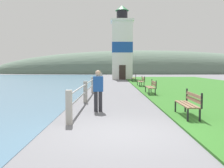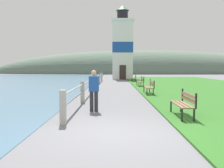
# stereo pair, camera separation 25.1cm
# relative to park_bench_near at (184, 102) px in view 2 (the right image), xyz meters

# --- Properties ---
(ground_plane) EXTENTS (160.00, 160.00, 0.00)m
(ground_plane) POSITION_rel_park_bench_near_xyz_m (-2.35, -1.97, -0.54)
(ground_plane) COLOR slate
(grass_verge) EXTENTS (12.00, 42.93, 0.06)m
(grass_verge) POSITION_rel_park_bench_near_xyz_m (5.34, 12.34, -0.51)
(grass_verge) COLOR #2D6623
(grass_verge) RESTS_ON ground_plane
(seawall_railing) EXTENTS (0.18, 23.51, 1.05)m
(seawall_railing) POSITION_rel_park_bench_near_xyz_m (-3.94, 10.69, 0.07)
(seawall_railing) COLOR #A8A399
(seawall_railing) RESTS_ON ground_plane
(park_bench_near) EXTENTS (0.51, 1.73, 0.94)m
(park_bench_near) POSITION_rel_park_bench_near_xyz_m (0.00, 0.00, 0.00)
(park_bench_near) COLOR brown
(park_bench_near) RESTS_ON ground_plane
(park_bench_midway) EXTENTS (0.52, 1.92, 0.94)m
(park_bench_midway) POSITION_rel_park_bench_near_xyz_m (-0.15, 7.18, 0.00)
(park_bench_midway) COLOR brown
(park_bench_midway) RESTS_ON ground_plane
(park_bench_far) EXTENTS (0.49, 1.78, 0.94)m
(park_bench_far) POSITION_rel_park_bench_near_xyz_m (-0.03, 13.43, 0.00)
(park_bench_far) COLOR brown
(park_bench_far) RESTS_ON ground_plane
(park_bench_by_lighthouse) EXTENTS (0.65, 1.76, 0.94)m
(park_bench_by_lighthouse) POSITION_rel_park_bench_near_xyz_m (-0.06, 20.15, 0.00)
(park_bench_by_lighthouse) COLOR brown
(park_bench_by_lighthouse) RESTS_ON ground_plane
(lighthouse) EXTENTS (3.24, 3.24, 10.35)m
(lighthouse) POSITION_rel_park_bench_near_xyz_m (-1.22, 27.20, 4.05)
(lighthouse) COLOR white
(lighthouse) RESTS_ON ground_plane
(person_strolling) EXTENTS (0.41, 0.25, 1.61)m
(person_strolling) POSITION_rel_park_bench_near_xyz_m (-3.18, 1.23, 0.34)
(person_strolling) COLOR #28282D
(person_strolling) RESTS_ON ground_plane
(distant_hillside) EXTENTS (80.00, 16.00, 12.00)m
(distant_hillside) POSITION_rel_park_bench_near_xyz_m (5.65, 56.65, -0.54)
(distant_hillside) COLOR #566B5B
(distant_hillside) RESTS_ON ground_plane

